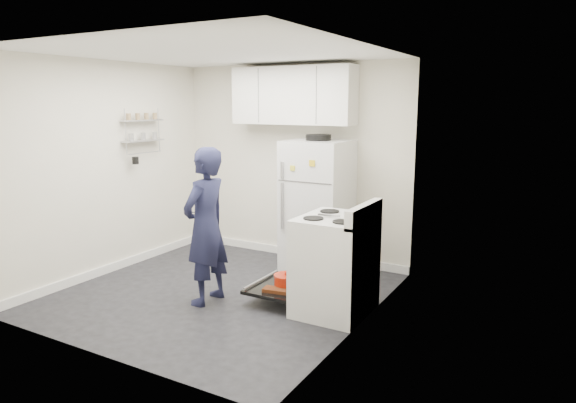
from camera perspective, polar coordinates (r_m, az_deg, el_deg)
The scene contains 7 objects.
room at distance 5.39m, azimuth -7.90°, elevation 2.21°, with size 3.21×3.21×2.51m.
electric_range at distance 5.01m, azimuth 5.14°, elevation -7.10°, with size 0.66×0.76×1.10m.
open_oven_door at distance 5.33m, azimuth -0.52°, elevation -9.19°, with size 0.55×0.70×0.21m.
refrigerator at distance 6.19m, azimuth 3.30°, elevation -0.45°, with size 0.72×0.74×1.65m.
upper_cabinets at distance 6.43m, azimuth 0.57°, elevation 11.68°, with size 1.60×0.33×0.70m, color silver.
wall_shelf_rack at distance 6.67m, azimuth -15.89°, elevation 7.60°, with size 0.14×0.60×0.61m.
person at distance 5.21m, azimuth -9.13°, elevation -2.74°, with size 0.58×0.38×1.59m, color #191B38.
Camera 1 is at (3.21, -4.20, 2.01)m, focal length 32.00 mm.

